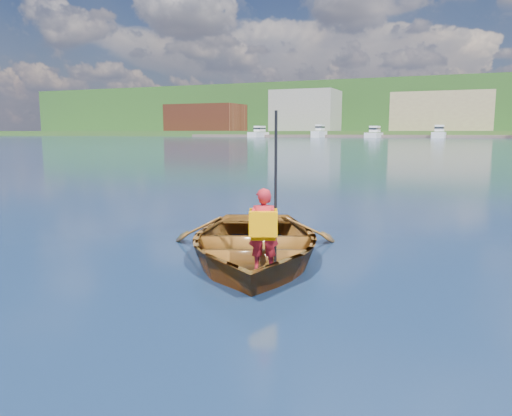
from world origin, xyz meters
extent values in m
plane|color=#0E263C|center=(0.00, 0.00, 0.00)|extent=(600.00, 600.00, 0.00)
imported|color=#7C360F|center=(0.84, 0.06, 0.24)|extent=(3.91, 4.51, 0.78)
imported|color=#AA1923|center=(1.31, -0.72, 0.61)|extent=(0.43, 0.36, 1.02)
cube|color=orange|center=(1.36, -0.84, 0.70)|extent=(0.35, 0.22, 0.30)
cube|color=orange|center=(1.27, -0.61, 0.70)|extent=(0.35, 0.20, 0.30)
cube|color=orange|center=(1.31, -0.72, 0.52)|extent=(0.36, 0.32, 0.05)
cylinder|color=black|center=(1.40, -0.53, 1.07)|extent=(0.05, 0.05, 1.94)
cube|color=#3A5326|center=(0.00, 190.00, 1.00)|extent=(400.00, 80.00, 2.00)
cube|color=#2E4B21|center=(0.00, 240.00, 11.00)|extent=(400.00, 100.00, 22.00)
cube|color=brown|center=(-3.76, 148.00, 0.40)|extent=(160.05, 8.79, 0.80)
cube|color=maroon|center=(-90.00, 165.00, 7.00)|extent=(28.00, 16.00, 10.00)
cube|color=#9A978D|center=(-50.00, 165.00, 9.00)|extent=(22.00, 16.00, 14.00)
cube|color=tan|center=(-5.00, 165.00, 8.00)|extent=(30.00, 16.00, 12.00)
cube|color=silver|center=(-58.84, 143.00, 0.71)|extent=(3.05, 10.90, 1.78)
cube|color=silver|center=(-58.84, 144.09, 2.68)|extent=(2.14, 4.91, 1.80)
cube|color=black|center=(-58.84, 144.09, 2.78)|extent=(2.20, 5.12, 0.50)
cube|color=silver|center=(-38.71, 143.00, 0.86)|extent=(2.59, 9.26, 2.15)
cube|color=silver|center=(-38.71, 143.93, 3.05)|extent=(1.81, 4.17, 1.80)
cube|color=black|center=(-38.71, 143.93, 3.15)|extent=(1.87, 4.35, 0.50)
cube|color=silver|center=(-22.15, 143.00, 0.65)|extent=(3.45, 12.32, 1.63)
cube|color=silver|center=(-22.15, 144.23, 2.53)|extent=(2.42, 5.55, 1.80)
cube|color=black|center=(-22.15, 144.23, 2.63)|extent=(2.48, 5.79, 0.50)
cube|color=silver|center=(-4.23, 143.00, 0.74)|extent=(3.37, 12.02, 1.84)
cube|color=silver|center=(-4.23, 144.20, 2.74)|extent=(2.36, 5.41, 1.80)
cube|color=black|center=(-4.23, 144.20, 2.84)|extent=(2.42, 5.65, 0.50)
cylinder|color=#382314|center=(-84.86, 261.49, 17.81)|extent=(0.80, 0.80, 3.03)
sphere|color=#2B541F|center=(-84.86, 261.49, 21.85)|extent=(5.65, 5.65, 5.65)
cylinder|color=#382314|center=(-68.54, 275.01, 20.99)|extent=(0.80, 0.80, 3.98)
sphere|color=#2B541F|center=(-68.54, 275.01, 26.29)|extent=(7.43, 7.43, 7.43)
cylinder|color=#382314|center=(-111.21, 253.79, 16.66)|extent=(0.80, 0.80, 3.81)
sphere|color=#2B541F|center=(-111.21, 253.79, 21.74)|extent=(7.11, 7.11, 7.11)
cylinder|color=#382314|center=(-120.33, 228.43, 10.95)|extent=(0.80, 0.80, 2.52)
sphere|color=#2B541F|center=(-120.33, 228.43, 14.31)|extent=(4.71, 4.71, 4.71)
cylinder|color=#382314|center=(14.30, 261.04, 18.23)|extent=(0.80, 0.80, 4.04)
sphere|color=#2B541F|center=(14.30, 261.04, 23.61)|extent=(7.54, 7.54, 7.54)
cylinder|color=#382314|center=(-56.79, 271.77, 19.60)|extent=(0.80, 0.80, 2.49)
sphere|color=#2B541F|center=(-56.79, 271.77, 22.93)|extent=(4.66, 4.66, 4.66)
cylinder|color=#382314|center=(-53.09, 213.07, 8.50)|extent=(0.80, 0.80, 3.78)
sphere|color=#2B541F|center=(-53.09, 213.07, 13.54)|extent=(7.05, 7.05, 7.05)
cylinder|color=#382314|center=(-1.54, 265.83, 18.73)|extent=(0.80, 0.80, 3.13)
sphere|color=#2B541F|center=(-1.54, 265.83, 22.90)|extent=(5.84, 5.84, 5.84)
cylinder|color=#382314|center=(-58.93, 275.29, 20.30)|extent=(0.80, 0.80, 2.48)
sphere|color=#2B541F|center=(-58.93, 275.29, 23.60)|extent=(4.62, 4.62, 4.62)
cylinder|color=#382314|center=(-102.39, 221.56, 10.07)|extent=(0.80, 0.80, 3.52)
sphere|color=#2B541F|center=(-102.39, 221.56, 14.76)|extent=(6.57, 6.57, 6.57)
cylinder|color=#382314|center=(-33.43, 237.93, 13.42)|extent=(0.80, 0.80, 3.67)
sphere|color=#2B541F|center=(-33.43, 237.93, 18.32)|extent=(6.86, 6.86, 6.86)
cylinder|color=#382314|center=(-51.56, 196.04, 5.22)|extent=(0.80, 0.80, 4.03)
sphere|color=#2B541F|center=(-51.56, 196.04, 10.60)|extent=(7.53, 7.53, 7.53)
cylinder|color=#382314|center=(-109.28, 241.45, 14.07)|extent=(0.80, 0.80, 3.56)
sphere|color=#2B541F|center=(-109.28, 241.45, 18.81)|extent=(6.64, 6.64, 6.64)
camera|label=1|loc=(3.55, -6.22, 1.79)|focal=35.00mm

